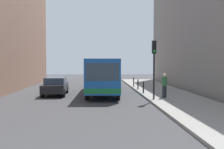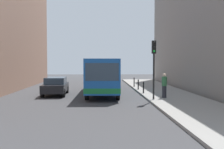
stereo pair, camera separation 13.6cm
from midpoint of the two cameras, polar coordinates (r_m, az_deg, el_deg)
The scene contains 9 objects.
ground_plane at distance 21.29m, azimuth -2.15°, elevation -4.86°, with size 80.00×80.00×0.00m, color #38383A.
sidewalk at distance 22.02m, azimuth 12.09°, elevation -4.46°, with size 4.40×40.00×0.15m, color gray.
bus at distance 24.02m, azimuth -2.07°, elevation 0.13°, with size 2.78×11.08×3.00m.
car_beside_bus at distance 23.43m, azimuth -11.82°, elevation -2.29°, with size 1.95×4.44×1.48m.
traffic_light at distance 19.34m, azimuth 8.52°, elevation 3.29°, with size 0.28×0.33×4.10m.
bollard_near at distance 23.18m, azimuth 6.36°, elevation -2.70°, with size 0.11×0.11×0.95m, color black.
bollard_mid at distance 26.27m, azimuth 5.26°, elevation -2.07°, with size 0.11×0.11×0.95m, color black.
bollard_far at distance 29.38m, azimuth 4.39°, elevation -1.57°, with size 0.11×0.11×0.95m, color black.
pedestrian_near_signal at distance 20.45m, azimuth 10.64°, elevation -2.26°, with size 0.38×0.38×1.78m.
Camera 1 is at (-0.35, -21.10, 2.77)m, focal length 44.05 mm.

